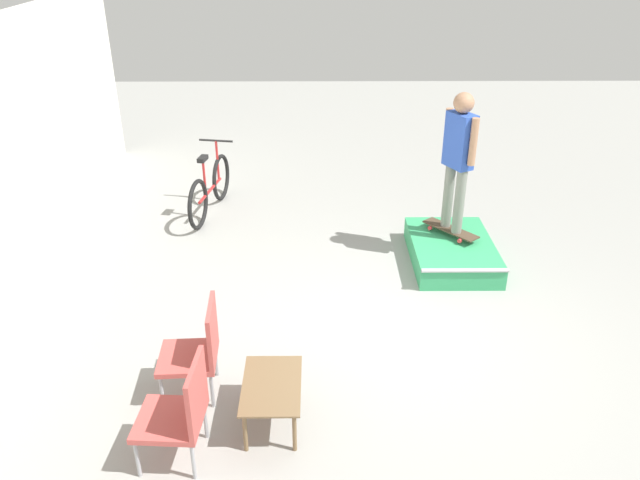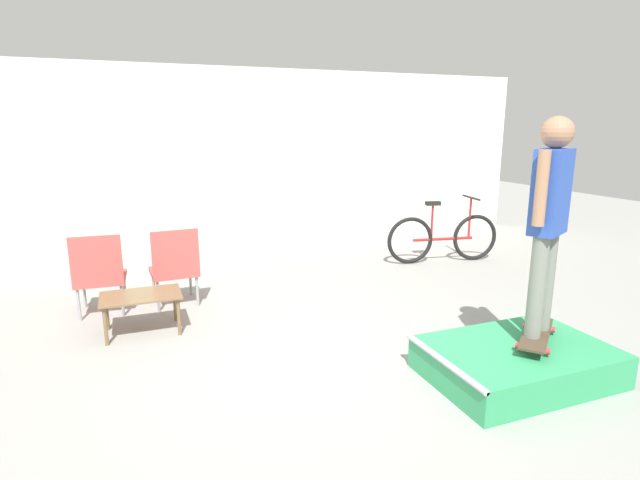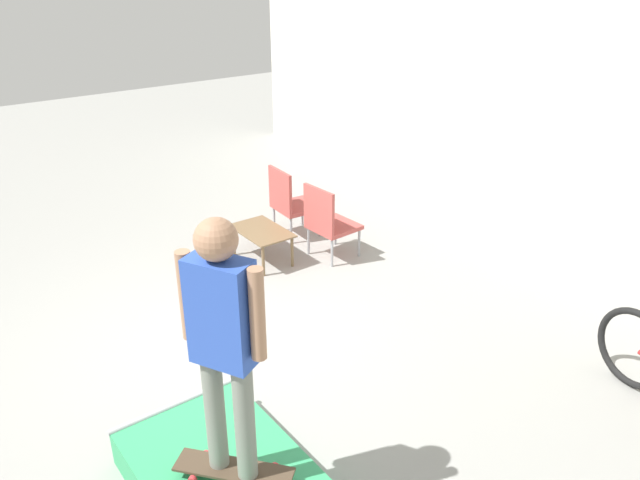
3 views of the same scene
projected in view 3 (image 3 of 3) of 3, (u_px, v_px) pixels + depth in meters
name	position (u px, v px, depth m)	size (l,w,h in m)	color
ground_plane	(220.00, 341.00, 6.03)	(24.00, 24.00, 0.00)	gray
house_wall_back	(531.00, 119.00, 7.85)	(12.00, 0.06, 3.00)	white
skate_ramp_box	(223.00, 478.00, 4.29)	(1.51, 1.02, 0.31)	#339E60
skateboard_on_ramp	(234.00, 470.00, 4.06)	(0.73, 0.66, 0.07)	#473828
person_skater	(223.00, 333.00, 3.61)	(0.52, 0.35, 1.77)	gray
coffee_table	(262.00, 234.00, 7.45)	(0.78, 0.50, 0.41)	brown
patio_chair_left	(290.00, 201.00, 8.05)	(0.55, 0.55, 0.93)	#99999E
patio_chair_right	(328.00, 220.00, 7.47)	(0.55, 0.55, 0.93)	#99999E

